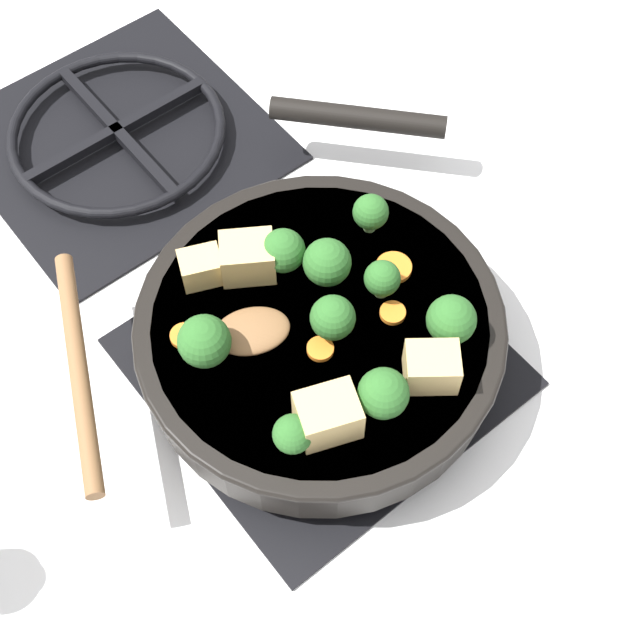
{
  "coord_description": "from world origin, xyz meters",
  "views": [
    {
      "loc": [
        -0.25,
        -0.31,
        0.76
      ],
      "look_at": [
        0.0,
        0.0,
        0.08
      ],
      "focal_mm": 50.0,
      "sensor_mm": 36.0,
      "label": 1
    }
  ],
  "objects": [
    {
      "name": "skillet_pan",
      "position": [
        0.0,
        0.0,
        0.06
      ],
      "size": [
        0.43,
        0.42,
        0.06
      ],
      "color": "black",
      "rests_on": "front_burner_grate"
    },
    {
      "name": "wooden_spoon",
      "position": [
        -0.13,
        0.06,
        0.09
      ],
      "size": [
        0.23,
        0.22,
        0.02
      ],
      "color": "brown",
      "rests_on": "skillet_pan"
    },
    {
      "name": "carrot_slice_near_center",
      "position": [
        0.09,
        0.0,
        0.08
      ],
      "size": [
        0.03,
        0.03,
        0.01
      ],
      "primitive_type": "cylinder",
      "color": "orange",
      "rests_on": "skillet_pan"
    },
    {
      "name": "tofu_cube_west_chunk",
      "position": [
        -0.02,
        0.08,
        0.1
      ],
      "size": [
        0.06,
        0.06,
        0.04
      ],
      "primitive_type": "cube",
      "rotation": [
        0.0,
        0.0,
        5.71
      ],
      "color": "#DBB770",
      "rests_on": "skillet_pan"
    },
    {
      "name": "broccoli_floret_center_top",
      "position": [
        0.0,
        -0.02,
        0.11
      ],
      "size": [
        0.04,
        0.04,
        0.05
      ],
      "color": "#709956",
      "rests_on": "skillet_pan"
    },
    {
      "name": "broccoli_floret_north_edge",
      "position": [
        0.06,
        -0.01,
        0.11
      ],
      "size": [
        0.03,
        0.03,
        0.04
      ],
      "color": "#709956",
      "rests_on": "skillet_pan"
    },
    {
      "name": "rear_burner_grate",
      "position": [
        0.0,
        0.36,
        0.01
      ],
      "size": [
        0.31,
        0.31,
        0.03
      ],
      "color": "black",
      "rests_on": "ground_plane"
    },
    {
      "name": "carrot_slice_under_broccoli",
      "position": [
        -0.1,
        0.06,
        0.08
      ],
      "size": [
        0.03,
        0.03,
        0.01
      ],
      "primitive_type": "cylinder",
      "color": "orange",
      "rests_on": "skillet_pan"
    },
    {
      "name": "broccoli_floret_west_rim",
      "position": [
        0.08,
        -0.08,
        0.11
      ],
      "size": [
        0.04,
        0.04,
        0.05
      ],
      "color": "#709956",
      "rests_on": "skillet_pan"
    },
    {
      "name": "broccoli_floret_mid_floret",
      "position": [
        -0.09,
        -0.08,
        0.11
      ],
      "size": [
        0.03,
        0.03,
        0.04
      ],
      "color": "#709956",
      "rests_on": "skillet_pan"
    },
    {
      "name": "carrot_slice_orange_thin",
      "position": [
        -0.02,
        -0.02,
        0.08
      ],
      "size": [
        0.02,
        0.02,
        0.01
      ],
      "primitive_type": "cylinder",
      "color": "orange",
      "rests_on": "skillet_pan"
    },
    {
      "name": "tofu_cube_near_handle",
      "position": [
        -0.05,
        0.1,
        0.1
      ],
      "size": [
        0.05,
        0.04,
        0.03
      ],
      "primitive_type": "cube",
      "rotation": [
        0.0,
        0.0,
        5.88
      ],
      "color": "#DBB770",
      "rests_on": "skillet_pan"
    },
    {
      "name": "broccoli_floret_south_cluster",
      "position": [
        0.1,
        0.05,
        0.11
      ],
      "size": [
        0.03,
        0.03,
        0.04
      ],
      "color": "#709956",
      "rests_on": "skillet_pan"
    },
    {
      "name": "broccoli_floret_near_spoon",
      "position": [
        -0.01,
        -0.1,
        0.11
      ],
      "size": [
        0.04,
        0.04,
        0.05
      ],
      "color": "#709956",
      "rests_on": "skillet_pan"
    },
    {
      "name": "tofu_cube_east_chunk",
      "position": [
        0.04,
        -0.1,
        0.1
      ],
      "size": [
        0.06,
        0.06,
        0.04
      ],
      "primitive_type": "cube",
      "rotation": [
        0.0,
        0.0,
        2.48
      ],
      "color": "#DBB770",
      "rests_on": "skillet_pan"
    },
    {
      "name": "front_burner_grate",
      "position": [
        0.0,
        0.0,
        0.01
      ],
      "size": [
        0.31,
        0.31,
        0.03
      ],
      "color": "black",
      "rests_on": "ground_plane"
    },
    {
      "name": "broccoli_floret_small_inner",
      "position": [
        0.03,
        0.03,
        0.11
      ],
      "size": [
        0.04,
        0.04,
        0.05
      ],
      "color": "#709956",
      "rests_on": "skillet_pan"
    },
    {
      "name": "broccoli_floret_east_rim",
      "position": [
        0.01,
        0.06,
        0.11
      ],
      "size": [
        0.04,
        0.04,
        0.05
      ],
      "color": "#709956",
      "rests_on": "skillet_pan"
    },
    {
      "name": "broccoli_floret_tall_stem",
      "position": [
        -0.1,
        0.03,
        0.11
      ],
      "size": [
        0.05,
        0.05,
        0.05
      ],
      "color": "#709956",
      "rests_on": "skillet_pan"
    },
    {
      "name": "ground_plane",
      "position": [
        0.0,
        0.0,
        0.0
      ],
      "size": [
        2.4,
        2.4,
        0.0
      ],
      "primitive_type": "plane",
      "color": "white"
    },
    {
      "name": "carrot_slice_edge_slice",
      "position": [
        0.05,
        -0.04,
        0.08
      ],
      "size": [
        0.02,
        0.02,
        0.01
      ],
      "primitive_type": "cylinder",
      "color": "orange",
      "rests_on": "skillet_pan"
    },
    {
      "name": "tofu_cube_center_large",
      "position": [
        -0.06,
        -0.08,
        0.1
      ],
      "size": [
        0.06,
        0.06,
        0.04
      ],
      "primitive_type": "cube",
      "rotation": [
        0.0,
        0.0,
        2.78
      ],
      "color": "#DBB770",
      "rests_on": "skillet_pan"
    }
  ]
}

